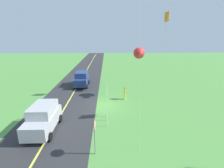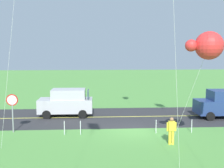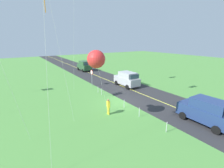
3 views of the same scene
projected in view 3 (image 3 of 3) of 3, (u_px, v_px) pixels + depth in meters
ground_plane at (122, 103)px, 18.58m from camera, size 120.00×120.00×0.10m
asphalt_road at (147, 96)px, 20.65m from camera, size 120.00×7.00×0.00m
road_centre_stripe at (147, 96)px, 20.65m from camera, size 120.00×0.16×0.00m
car_suv_foreground at (127, 79)px, 24.70m from camera, size 4.40×2.12×2.24m
car_parked_west_near at (206, 111)px, 13.68m from camera, size 4.40×2.12×2.24m
car_parked_east_far at (84, 66)px, 36.89m from camera, size 4.40×2.12×2.24m
stop_sign at (92, 75)px, 24.66m from camera, size 0.76×0.08×2.56m
person_adult_near at (108, 106)px, 15.40m from camera, size 0.58×0.22×1.60m
kite_red_low at (96, 59)px, 12.18m from camera, size 1.96×2.53×6.34m
fence_post_0 at (167, 127)px, 12.51m from camera, size 0.05×0.05×0.90m
fence_post_1 at (139, 112)px, 15.07m from camera, size 0.05×0.05×0.90m
fence_post_2 at (124, 104)px, 16.99m from camera, size 0.05×0.05×0.90m
fence_post_3 at (102, 92)px, 20.98m from camera, size 0.05×0.05×0.90m
fence_post_4 at (98, 90)px, 21.82m from camera, size 0.05×0.05×0.90m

